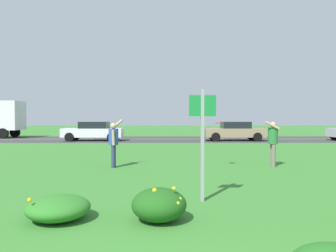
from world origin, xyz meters
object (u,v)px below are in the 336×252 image
Objects in this scene: person_catcher_green_shirt at (273,140)px; car_white_center_right at (93,131)px; car_tan_center_left at (234,131)px; sign_post_near_path at (202,133)px; frisbee_red at (219,123)px; person_thrower_blue_shirt at (114,141)px.

car_white_center_right is (-9.35, 13.39, -0.22)m from person_catcher_green_shirt.
person_catcher_green_shirt is 0.37× the size of car_tan_center_left.
frisbee_red is (1.11, 4.62, 0.14)m from sign_post_near_path.
person_thrower_blue_shirt is 3.76m from frisbee_red.
frisbee_red is 0.06× the size of car_tan_center_left.
car_white_center_right is at bearing 108.92° from sign_post_near_path.
person_catcher_green_shirt is at bearing 1.66° from person_thrower_blue_shirt.
sign_post_near_path is at bearing -103.91° from car_tan_center_left.
car_white_center_right is (-10.79, 0.00, 0.00)m from car_tan_center_left.
sign_post_near_path is 1.43× the size of person_catcher_green_shirt.
sign_post_near_path reaches higher than car_white_center_right.
person_thrower_blue_shirt reaches higher than frisbee_red.
person_catcher_green_shirt is (5.68, 0.17, 0.02)m from person_thrower_blue_shirt.
car_tan_center_left is at bearing 62.28° from person_thrower_blue_shirt.
person_catcher_green_shirt is 13.47m from car_tan_center_left.
car_tan_center_left is (1.44, 13.39, -0.22)m from person_catcher_green_shirt.
frisbee_red is 15.55m from car_white_center_right.
person_thrower_blue_shirt is at bearing 118.79° from sign_post_near_path.
person_catcher_green_shirt reaches higher than car_tan_center_left.
sign_post_near_path reaches higher than frisbee_red.
person_thrower_blue_shirt is at bearing -117.72° from car_tan_center_left.
person_catcher_green_shirt reaches higher than frisbee_red.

